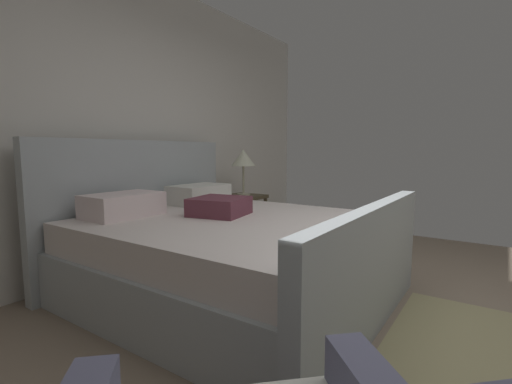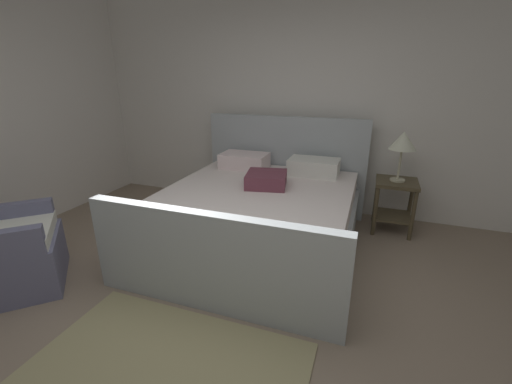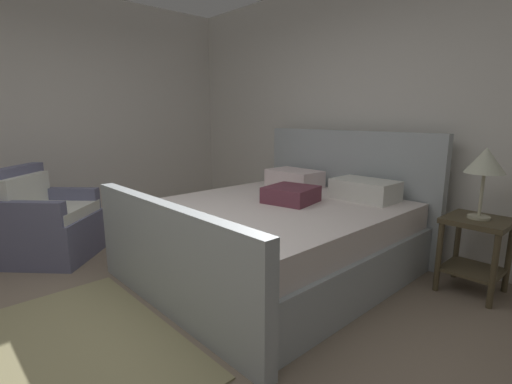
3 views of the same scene
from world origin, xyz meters
name	(u,v)px [view 3 (image 3 of 3)]	position (x,y,z in m)	size (l,w,h in m)	color
ground_plane	(136,341)	(0.00, 0.00, -0.01)	(5.67, 5.30, 0.02)	gray
wall_back	(376,113)	(0.00, 2.71, 1.40)	(5.79, 0.12, 2.80)	silver
wall_side_left	(13,113)	(-2.89, 0.00, 1.40)	(0.12, 5.42, 2.80)	silver
bed	(279,232)	(-0.15, 1.44, 0.35)	(2.03, 2.24, 1.22)	#A6AFB2
nightstand_right	(475,243)	(1.18, 2.26, 0.40)	(0.44, 0.44, 0.60)	#4B402B
table_lamp_right	(485,163)	(1.18, 2.26, 1.03)	(0.28, 0.28, 0.54)	#B7B293
armchair	(47,224)	(-1.86, -0.02, 0.35)	(1.03, 1.03, 0.90)	slate
area_rug	(78,347)	(-0.15, -0.29, 0.01)	(1.70, 1.04, 0.01)	#988F64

